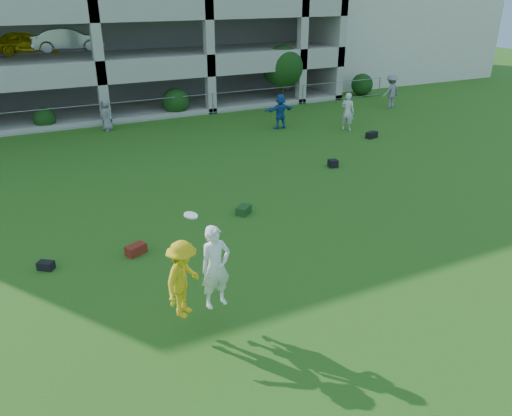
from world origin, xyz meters
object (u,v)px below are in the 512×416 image
bystander_d (280,111)px  bystander_f (391,91)px  crate_d (333,163)px  bystander_e (348,112)px  stucco_building (363,10)px  frisbee_contest (193,275)px  bystander_c (106,115)px

bystander_d → bystander_f: 8.36m
crate_d → bystander_e: bearing=49.3°
bystander_d → bystander_f: size_ratio=0.90×
stucco_building → bystander_f: bearing=-119.0°
frisbee_contest → bystander_d: bearing=55.3°
crate_d → frisbee_contest: bearing=-138.8°
bystander_e → crate_d: 6.00m
stucco_building → crate_d: stucco_building is taller
stucco_building → bystander_c: bearing=-156.6°
crate_d → bystander_f: bearing=39.4°
bystander_d → frisbee_contest: 16.84m
bystander_e → stucco_building: bearing=-73.9°
stucco_building → bystander_d: size_ratio=9.01×
bystander_c → stucco_building: bearing=96.7°
bystander_c → crate_d: (7.13, -9.82, -0.65)m
crate_d → frisbee_contest: size_ratio=0.15×
bystander_d → bystander_f: bearing=-174.7°
stucco_building → bystander_d: (-15.06, -13.54, -4.11)m
bystander_c → bystander_e: size_ratio=0.84×
bystander_d → frisbee_contest: size_ratio=0.78×
bystander_d → bystander_e: (2.89, -1.79, 0.06)m
bystander_f → frisbee_contest: size_ratio=0.86×
bystander_c → bystander_e: (11.00, -5.31, 0.15)m
bystander_e → bystander_f: 6.19m
stucco_building → bystander_c: size_ratio=10.03×
bystander_f → crate_d: 11.99m
stucco_building → crate_d: bearing=-129.0°
bystander_e → frisbee_contest: size_ratio=0.83×
bystander_f → bystander_d: bearing=1.0°
frisbee_contest → stucco_building: bearing=48.0°
bystander_d → bystander_e: size_ratio=0.93×
stucco_building → frisbee_contest: stucco_building is taller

